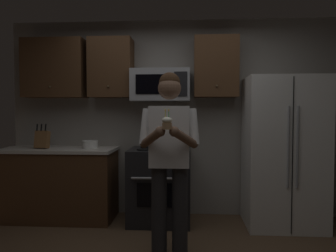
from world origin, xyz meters
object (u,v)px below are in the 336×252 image
object	(u,v)px
oven_range	(160,185)
person	(169,153)
knife_block	(42,139)
cupcake	(167,123)
refrigerator	(283,152)
bowl_large_white	(90,144)
microwave	(161,85)

from	to	relation	value
oven_range	person	distance (m)	1.12
knife_block	cupcake	world-z (taller)	cupcake
refrigerator	bowl_large_white	distance (m)	2.41
oven_range	knife_block	world-z (taller)	knife_block
bowl_large_white	knife_block	bearing A→B (deg)	-172.67
knife_block	bowl_large_white	world-z (taller)	knife_block
oven_range	bowl_large_white	distance (m)	1.04
microwave	person	bearing A→B (deg)	-80.68
knife_block	person	xyz separation A→B (m)	(1.68, -0.94, -0.04)
microwave	person	distance (m)	1.32
person	cupcake	distance (m)	0.44
oven_range	knife_block	bearing A→B (deg)	-178.88
microwave	cupcake	world-z (taller)	microwave
oven_range	refrigerator	distance (m)	1.56
microwave	cupcake	bearing A→B (deg)	-82.82
knife_block	cupcake	bearing A→B (deg)	-37.09
cupcake	knife_block	bearing A→B (deg)	142.91
bowl_large_white	person	xyz separation A→B (m)	(1.08, -1.02, 0.03)
oven_range	refrigerator	xyz separation A→B (m)	(1.50, -0.04, 0.44)
microwave	refrigerator	world-z (taller)	microwave
microwave	refrigerator	bearing A→B (deg)	-6.03
refrigerator	person	distance (m)	1.62
bowl_large_white	person	bearing A→B (deg)	-43.21
knife_block	bowl_large_white	bearing A→B (deg)	7.33
oven_range	cupcake	bearing A→B (deg)	-82.17
oven_range	cupcake	size ratio (longest dim) A/B	5.36
cupcake	person	bearing A→B (deg)	90.00
bowl_large_white	person	distance (m)	1.48
oven_range	bowl_large_white	world-z (taller)	bowl_large_white
person	cupcake	bearing A→B (deg)	-90.00
cupcake	bowl_large_white	bearing A→B (deg)	128.81
refrigerator	bowl_large_white	world-z (taller)	refrigerator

